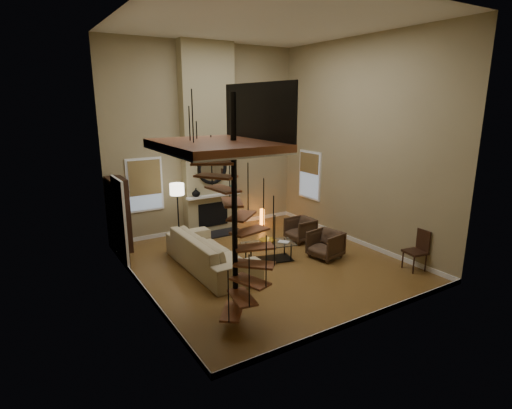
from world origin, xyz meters
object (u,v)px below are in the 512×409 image
armchair_near (302,229)px  accent_lamp (262,217)px  sofa (210,252)px  coffee_table (268,250)px  armchair_far (327,244)px  floor_lamp (177,194)px  hutch (119,215)px  side_chair (418,248)px

armchair_near → accent_lamp: armchair_near is taller
sofa → coffee_table: bearing=-105.4°
armchair_far → coffee_table: bearing=-122.0°
armchair_far → floor_lamp: size_ratio=0.44×
hutch → armchair_far: (4.34, -3.32, -0.60)m
coffee_table → side_chair: (2.71, -2.28, 0.24)m
armchair_near → coffee_table: size_ratio=0.51×
floor_lamp → side_chair: 6.29m
hutch → armchair_near: 5.02m
armchair_far → floor_lamp: floor_lamp is taller
coffee_table → accent_lamp: accent_lamp is taller
hutch → floor_lamp: (1.51, -0.37, 0.46)m
sofa → armchair_far: (2.84, -0.95, -0.04)m
hutch → coffee_table: bearing=-43.1°
side_chair → hutch: bearing=138.3°
hutch → sofa: bearing=-57.7°
sofa → accent_lamp: size_ratio=5.57×
coffee_table → floor_lamp: floor_lamp is taller
accent_lamp → side_chair: (1.21, -4.93, 0.28)m
sofa → coffee_table: (1.43, -0.37, -0.11)m
floor_lamp → side_chair: floor_lamp is taller
armchair_far → sofa: bearing=-118.2°
armchair_near → floor_lamp: floor_lamp is taller
coffee_table → floor_lamp: size_ratio=0.82×
sofa → side_chair: 4.92m
hutch → armchair_far: size_ratio=2.67×
side_chair → sofa: bearing=147.3°
hutch → armchair_far: bearing=-37.4°
armchair_far → accent_lamp: armchair_far is taller
floor_lamp → sofa: bearing=-90.1°
floor_lamp → accent_lamp: 3.16m
armchair_far → accent_lamp: (0.09, 3.22, -0.10)m
accent_lamp → sofa: bearing=-142.2°
hutch → coffee_table: (2.93, -2.74, -0.67)m
coffee_table → armchair_far: bearing=-22.2°
armchair_near → coffee_table: armchair_near is taller
hutch → armchair_far: 5.50m
hutch → sofa: size_ratio=0.68×
hutch → sofa: 2.86m
accent_lamp → armchair_near: bearing=-86.3°
hutch → sofa: hutch is taller
sofa → side_chair: size_ratio=3.02×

